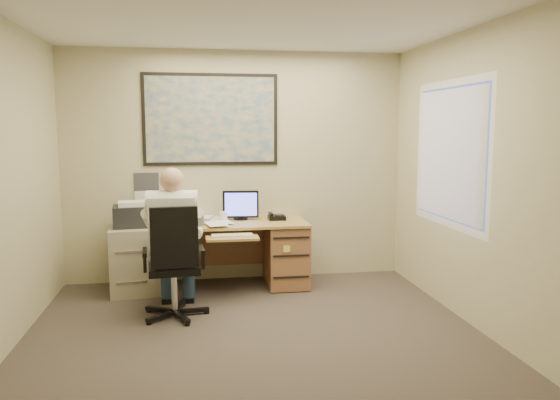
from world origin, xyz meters
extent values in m
cube|color=#3D352F|center=(0.00, 0.00, 0.00)|extent=(4.00, 4.50, 0.00)
cube|color=white|center=(0.00, 0.00, 2.70)|extent=(4.00, 4.50, 0.00)
cube|color=#C2BA93|center=(0.00, 2.25, 1.35)|extent=(4.00, 0.00, 2.70)
cube|color=#C2BA93|center=(0.00, -2.25, 1.35)|extent=(4.00, 0.00, 2.70)
cube|color=#C2BA93|center=(2.00, 0.00, 1.35)|extent=(0.00, 4.50, 2.70)
cube|color=#AF8E4B|center=(-0.04, 1.88, 0.73)|extent=(1.60, 0.75, 0.03)
cube|color=#9A643F|center=(0.53, 1.88, 0.36)|extent=(0.45, 0.70, 0.70)
cube|color=#9A643F|center=(-0.82, 1.88, 0.36)|extent=(0.04, 0.70, 0.70)
cube|color=#9A643F|center=(-0.04, 2.22, 0.45)|extent=(1.55, 0.03, 0.55)
cylinder|color=black|center=(0.03, 2.02, 0.76)|extent=(0.16, 0.16, 0.02)
cube|color=black|center=(0.03, 2.00, 0.93)|extent=(0.41, 0.08, 0.31)
cube|color=#5D67FD|center=(0.03, 1.98, 0.93)|extent=(0.36, 0.04, 0.27)
cube|color=#AF8E4B|center=(-0.11, 1.43, 0.66)|extent=(0.55, 0.30, 0.02)
cube|color=beige|center=(-0.11, 1.43, 0.68)|extent=(0.43, 0.14, 0.02)
cube|color=black|center=(0.44, 1.95, 0.77)|extent=(0.20, 0.18, 0.05)
cylinder|color=silver|center=(-0.47, 1.71, 0.83)|extent=(0.08, 0.08, 0.17)
cylinder|color=white|center=(-0.17, 1.96, 0.80)|extent=(0.08, 0.08, 0.11)
cube|color=white|center=(-0.49, 1.88, 0.77)|extent=(0.60, 0.56, 0.03)
cube|color=#1E4C93|center=(-0.29, 2.23, 1.90)|extent=(1.56, 0.03, 1.06)
cube|color=white|center=(-1.04, 2.24, 1.08)|extent=(0.28, 0.01, 0.42)
cube|color=#A8A288|center=(-1.17, 1.87, 0.37)|extent=(0.59, 0.68, 0.73)
cube|color=black|center=(-1.17, 1.87, 0.85)|extent=(0.46, 0.41, 0.23)
cube|color=white|center=(-1.17, 1.85, 0.99)|extent=(0.32, 0.26, 0.05)
cylinder|color=silver|center=(-0.71, 0.97, 0.26)|extent=(0.06, 0.06, 0.41)
cube|color=black|center=(-0.71, 0.97, 0.48)|extent=(0.51, 0.51, 0.07)
cube|color=black|center=(-0.73, 0.73, 0.82)|extent=(0.43, 0.10, 0.56)
camera|label=1|loc=(-0.50, -4.20, 1.80)|focal=35.00mm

